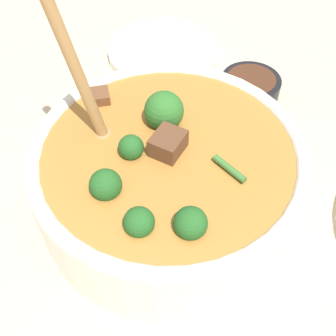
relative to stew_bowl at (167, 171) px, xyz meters
The scene contains 4 objects.
ground_plane 0.06m from the stew_bowl, 64.78° to the right, with size 4.00×4.00×0.00m, color #C6B293.
stew_bowl is the anchor object (origin of this frame).
condiment_bowl 0.23m from the stew_bowl, 16.52° to the right, with size 0.09×0.09×0.03m.
empty_plate 0.30m from the stew_bowl, 16.94° to the left, with size 0.18×0.18×0.02m.
Camera 1 is at (-0.28, -0.08, 0.41)m, focal length 45.00 mm.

